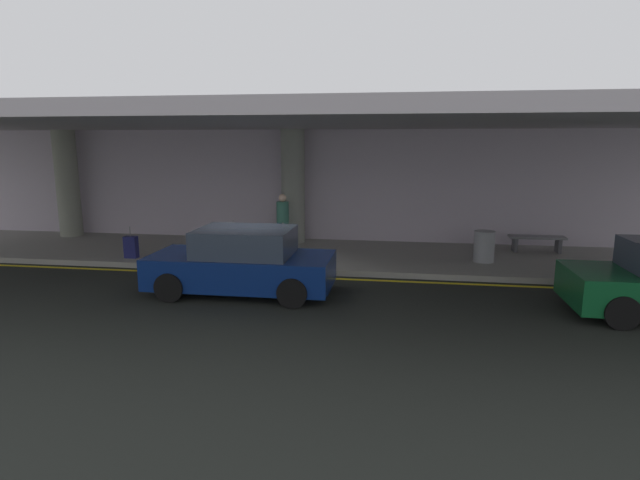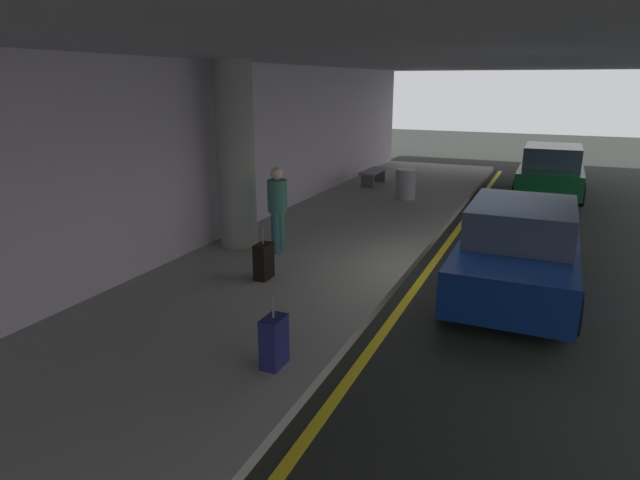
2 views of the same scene
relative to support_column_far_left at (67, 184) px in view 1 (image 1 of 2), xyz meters
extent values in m
plane|color=black|center=(8.00, -4.60, -1.97)|extent=(60.00, 60.00, 0.00)
cube|color=gray|center=(8.00, -1.50, -1.90)|extent=(26.00, 4.20, 0.15)
cube|color=yellow|center=(8.00, -3.86, -1.97)|extent=(26.00, 0.14, 0.01)
cylinder|color=gray|center=(0.00, 0.00, 0.00)|extent=(0.76, 0.76, 3.65)
cylinder|color=gray|center=(8.00, 0.00, 0.00)|extent=(0.76, 0.76, 3.65)
cube|color=#9B939A|center=(8.00, -2.00, 1.97)|extent=(28.00, 13.20, 0.30)
cube|color=#BAADBC|center=(8.00, 0.75, -0.07)|extent=(26.00, 0.30, 3.80)
cube|color=navy|center=(7.92, -5.42, -1.42)|extent=(4.10, 1.80, 0.70)
cube|color=#2D3847|center=(8.02, -5.42, -0.77)|extent=(2.10, 1.60, 0.60)
cylinder|color=black|center=(9.27, -4.57, -1.65)|extent=(0.64, 0.22, 0.64)
cylinder|color=black|center=(9.27, -6.27, -1.65)|extent=(0.64, 0.22, 0.64)
cylinder|color=black|center=(6.57, -4.57, -1.65)|extent=(0.64, 0.22, 0.64)
cylinder|color=black|center=(6.57, -6.27, -1.65)|extent=(0.64, 0.22, 0.64)
cylinder|color=black|center=(15.51, -4.86, -1.65)|extent=(0.64, 0.22, 0.64)
cylinder|color=black|center=(15.51, -6.56, -1.65)|extent=(0.64, 0.22, 0.64)
cylinder|color=#2A5760|center=(7.76, -0.98, -1.42)|extent=(0.16, 0.16, 0.82)
cylinder|color=#3A6E63|center=(7.98, -0.98, -1.42)|extent=(0.16, 0.16, 0.82)
cylinder|color=#316655|center=(7.87, -0.98, -0.69)|extent=(0.38, 0.38, 0.62)
sphere|color=beige|center=(7.87, -0.98, -0.26)|extent=(0.24, 0.24, 0.24)
cube|color=black|center=(6.44, -1.47, -1.51)|extent=(0.36, 0.22, 0.62)
cylinder|color=slate|center=(6.44, -1.47, -1.06)|extent=(0.02, 0.02, 0.28)
cube|color=navy|center=(3.92, -3.03, -1.51)|extent=(0.36, 0.22, 0.62)
cylinder|color=slate|center=(3.92, -3.03, -1.06)|extent=(0.02, 0.02, 0.28)
cube|color=slate|center=(15.52, -0.43, -1.38)|extent=(1.60, 0.50, 0.06)
cube|color=#4C4C51|center=(14.90, -0.43, -1.61)|extent=(0.10, 0.40, 0.42)
cube|color=#4C4C51|center=(16.14, -0.43, -1.61)|extent=(0.10, 0.40, 0.42)
cylinder|color=gray|center=(13.75, -1.97, -1.40)|extent=(0.56, 0.56, 0.85)
camera|label=1|loc=(11.40, -16.29, 1.43)|focal=28.80mm
camera|label=2|loc=(-1.10, -5.82, 1.43)|focal=30.21mm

